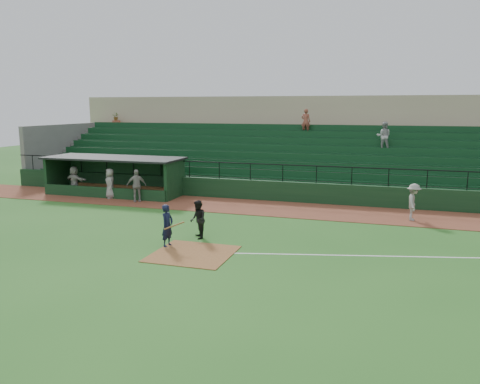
% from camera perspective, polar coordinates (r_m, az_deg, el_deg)
% --- Properties ---
extents(ground, '(90.00, 90.00, 0.00)m').
position_cam_1_polar(ground, '(19.44, -4.50, -6.56)').
color(ground, '#265D1E').
rests_on(ground, ground).
extents(warning_track, '(40.00, 4.00, 0.03)m').
position_cam_1_polar(warning_track, '(26.78, 1.95, -1.84)').
color(warning_track, brown).
rests_on(warning_track, ground).
extents(home_plate_dirt, '(3.00, 3.00, 0.03)m').
position_cam_1_polar(home_plate_dirt, '(18.55, -5.67, -7.35)').
color(home_plate_dirt, brown).
rests_on(home_plate_dirt, ground).
extents(foul_line, '(17.49, 4.44, 0.01)m').
position_cam_1_polar(foul_line, '(19.27, 19.79, -7.28)').
color(foul_line, white).
rests_on(foul_line, ground).
extents(stadium_structure, '(38.00, 13.08, 6.40)m').
position_cam_1_polar(stadium_structure, '(34.57, 5.79, 4.68)').
color(stadium_structure, black).
rests_on(stadium_structure, ground).
extents(dugout, '(8.90, 3.20, 2.42)m').
position_cam_1_polar(dugout, '(31.91, -14.36, 2.20)').
color(dugout, black).
rests_on(dugout, ground).
extents(batter_at_plate, '(1.04, 0.71, 1.73)m').
position_cam_1_polar(batter_at_plate, '(19.43, -8.67, -4.00)').
color(batter_at_plate, black).
rests_on(batter_at_plate, ground).
extents(umpire, '(0.95, 1.01, 1.65)m').
position_cam_1_polar(umpire, '(20.48, -5.05, -3.30)').
color(umpire, black).
rests_on(umpire, ground).
extents(runner, '(0.74, 1.22, 1.84)m').
position_cam_1_polar(runner, '(24.98, 20.01, -1.15)').
color(runner, gray).
rests_on(runner, warning_track).
extents(dugout_player_a, '(1.21, 0.97, 1.93)m').
position_cam_1_polar(dugout_player_a, '(28.83, -12.28, 0.77)').
color(dugout_player_a, '#9E9894').
rests_on(dugout_player_a, warning_track).
extents(dugout_player_b, '(1.04, 1.05, 1.83)m').
position_cam_1_polar(dugout_player_b, '(30.25, -15.24, 0.99)').
color(dugout_player_b, gray).
rests_on(dugout_player_b, warning_track).
extents(dugout_player_c, '(1.79, 0.95, 1.84)m').
position_cam_1_polar(dugout_player_c, '(32.12, -19.15, 1.31)').
color(dugout_player_c, '#A19B96').
rests_on(dugout_player_c, warning_track).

